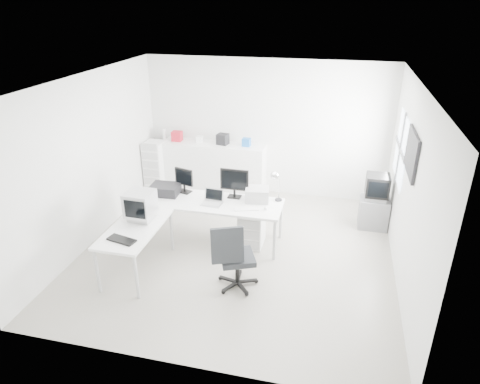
% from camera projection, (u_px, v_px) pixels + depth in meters
% --- Properties ---
extents(floor, '(5.00, 5.00, 0.01)m').
position_uv_depth(floor, '(237.00, 251.00, 7.14)').
color(floor, '#B6B0A3').
rests_on(floor, ground).
extents(ceiling, '(5.00, 5.00, 0.01)m').
position_uv_depth(ceiling, '(237.00, 81.00, 5.97)').
color(ceiling, white).
rests_on(ceiling, back_wall).
extents(back_wall, '(5.00, 0.02, 2.80)m').
position_uv_depth(back_wall, '(266.00, 129.00, 8.76)').
color(back_wall, silver).
rests_on(back_wall, floor).
extents(left_wall, '(0.02, 5.00, 2.80)m').
position_uv_depth(left_wall, '(91.00, 160.00, 7.08)').
color(left_wall, silver).
rests_on(left_wall, floor).
extents(right_wall, '(0.02, 5.00, 2.80)m').
position_uv_depth(right_wall, '(409.00, 189.00, 6.03)').
color(right_wall, silver).
rests_on(right_wall, floor).
extents(window, '(0.02, 1.20, 1.10)m').
position_uv_depth(window, '(401.00, 149.00, 7.01)').
color(window, white).
rests_on(window, right_wall).
extents(wall_picture, '(0.04, 0.90, 0.60)m').
position_uv_depth(wall_picture, '(412.00, 153.00, 5.92)').
color(wall_picture, black).
rests_on(wall_picture, right_wall).
extents(main_desk, '(2.40, 0.80, 0.75)m').
position_uv_depth(main_desk, '(211.00, 221.00, 7.31)').
color(main_desk, white).
rests_on(main_desk, floor).
extents(side_desk, '(0.70, 1.40, 0.75)m').
position_uv_depth(side_desk, '(137.00, 248.00, 6.52)').
color(side_desk, white).
rests_on(side_desk, floor).
extents(drawer_pedestal, '(0.40, 0.50, 0.60)m').
position_uv_depth(drawer_pedestal, '(252.00, 228.00, 7.24)').
color(drawer_pedestal, white).
rests_on(drawer_pedestal, floor).
extents(inkjet_printer, '(0.50, 0.39, 0.17)m').
position_uv_depth(inkjet_printer, '(165.00, 189.00, 7.39)').
color(inkjet_printer, black).
rests_on(inkjet_printer, main_desk).
extents(lcd_monitor_small, '(0.39, 0.29, 0.44)m').
position_uv_depth(lcd_monitor_small, '(184.00, 181.00, 7.40)').
color(lcd_monitor_small, black).
rests_on(lcd_monitor_small, main_desk).
extents(lcd_monitor_large, '(0.49, 0.20, 0.51)m').
position_uv_depth(lcd_monitor_large, '(234.00, 184.00, 7.20)').
color(lcd_monitor_large, black).
rests_on(lcd_monitor_large, main_desk).
extents(laptop, '(0.36, 0.37, 0.23)m').
position_uv_depth(laptop, '(212.00, 198.00, 7.01)').
color(laptop, '#B7B7BA').
rests_on(laptop, main_desk).
extents(white_keyboard, '(0.41, 0.24, 0.02)m').
position_uv_depth(white_keyboard, '(247.00, 209.00, 6.88)').
color(white_keyboard, white).
rests_on(white_keyboard, main_desk).
extents(white_mouse, '(0.06, 0.06, 0.06)m').
position_uv_depth(white_mouse, '(265.00, 208.00, 6.86)').
color(white_mouse, white).
rests_on(white_mouse, main_desk).
extents(laser_printer, '(0.43, 0.39, 0.22)m').
position_uv_depth(laser_printer, '(257.00, 194.00, 7.15)').
color(laser_printer, '#AAAAAA').
rests_on(laser_printer, main_desk).
extents(desk_lamp, '(0.16, 0.16, 0.46)m').
position_uv_depth(desk_lamp, '(279.00, 188.00, 7.09)').
color(desk_lamp, silver).
rests_on(desk_lamp, main_desk).
extents(crt_monitor, '(0.46, 0.46, 0.50)m').
position_uv_depth(crt_monitor, '(140.00, 205.00, 6.48)').
color(crt_monitor, '#B7B7BA').
rests_on(crt_monitor, side_desk).
extents(black_keyboard, '(0.44, 0.26, 0.03)m').
position_uv_depth(black_keyboard, '(122.00, 240.00, 6.00)').
color(black_keyboard, black).
rests_on(black_keyboard, side_desk).
extents(office_chair, '(0.81, 0.81, 1.06)m').
position_uv_depth(office_chair, '(237.00, 254.00, 6.08)').
color(office_chair, '#282A2D').
rests_on(office_chair, floor).
extents(tv_cabinet, '(0.52, 0.42, 0.56)m').
position_uv_depth(tv_cabinet, '(373.00, 213.00, 7.79)').
color(tv_cabinet, slate).
rests_on(tv_cabinet, floor).
extents(crt_tv, '(0.50, 0.48, 0.45)m').
position_uv_depth(crt_tv, '(377.00, 188.00, 7.58)').
color(crt_tv, black).
rests_on(crt_tv, tv_cabinet).
extents(sideboard, '(2.17, 0.54, 1.08)m').
position_uv_depth(sideboard, '(214.00, 168.00, 9.11)').
color(sideboard, white).
rests_on(sideboard, floor).
extents(clutter_box_a, '(0.21, 0.18, 0.20)m').
position_uv_depth(clutter_box_a, '(177.00, 136.00, 9.01)').
color(clutter_box_a, '#B21928').
rests_on(clutter_box_a, sideboard).
extents(clutter_box_b, '(0.15, 0.13, 0.14)m').
position_uv_depth(clutter_box_b, '(200.00, 139.00, 8.92)').
color(clutter_box_b, white).
rests_on(clutter_box_b, sideboard).
extents(clutter_box_c, '(0.25, 0.24, 0.22)m').
position_uv_depth(clutter_box_c, '(223.00, 139.00, 8.80)').
color(clutter_box_c, black).
rests_on(clutter_box_c, sideboard).
extents(clutter_box_d, '(0.17, 0.15, 0.16)m').
position_uv_depth(clutter_box_d, '(246.00, 142.00, 8.71)').
color(clutter_box_d, '#195EB3').
rests_on(clutter_box_d, sideboard).
extents(clutter_bottle, '(0.07, 0.07, 0.22)m').
position_uv_depth(clutter_bottle, '(164.00, 134.00, 9.10)').
color(clutter_bottle, white).
rests_on(clutter_bottle, sideboard).
extents(filing_cabinet, '(0.38, 0.46, 1.10)m').
position_uv_depth(filing_cabinet, '(156.00, 167.00, 9.14)').
color(filing_cabinet, white).
rests_on(filing_cabinet, floor).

